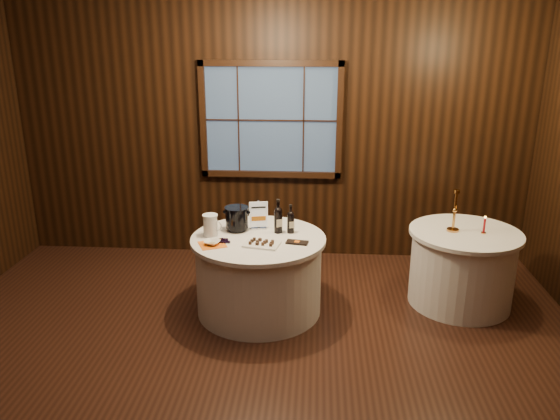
# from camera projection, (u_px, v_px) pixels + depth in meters

# --- Properties ---
(ground) EXTENTS (6.00, 6.00, 0.00)m
(ground) POSITION_uv_depth(u_px,v_px,m) (246.00, 369.00, 4.44)
(ground) COLOR black
(ground) RESTS_ON ground
(back_wall) EXTENTS (6.00, 0.10, 3.00)m
(back_wall) POSITION_uv_depth(u_px,v_px,m) (271.00, 129.00, 6.32)
(back_wall) COLOR black
(back_wall) RESTS_ON ground
(main_table) EXTENTS (1.28, 1.28, 0.77)m
(main_table) POSITION_uv_depth(u_px,v_px,m) (259.00, 274.00, 5.27)
(main_table) COLOR silver
(main_table) RESTS_ON ground
(side_table) EXTENTS (1.08, 1.08, 0.77)m
(side_table) POSITION_uv_depth(u_px,v_px,m) (462.00, 267.00, 5.42)
(side_table) COLOR silver
(side_table) RESTS_ON ground
(sign_stand) EXTENTS (0.18, 0.11, 0.29)m
(sign_stand) POSITION_uv_depth(u_px,v_px,m) (258.00, 219.00, 5.34)
(sign_stand) COLOR silver
(sign_stand) RESTS_ON main_table
(port_bottle_left) EXTENTS (0.08, 0.09, 0.34)m
(port_bottle_left) POSITION_uv_depth(u_px,v_px,m) (278.00, 218.00, 5.23)
(port_bottle_left) COLOR black
(port_bottle_left) RESTS_ON main_table
(port_bottle_right) EXTENTS (0.07, 0.08, 0.28)m
(port_bottle_right) POSITION_uv_depth(u_px,v_px,m) (291.00, 221.00, 5.23)
(port_bottle_right) COLOR black
(port_bottle_right) RESTS_ON main_table
(ice_bucket) EXTENTS (0.23, 0.23, 0.24)m
(ice_bucket) POSITION_uv_depth(u_px,v_px,m) (237.00, 218.00, 5.29)
(ice_bucket) COLOR black
(ice_bucket) RESTS_ON main_table
(chocolate_plate) EXTENTS (0.35, 0.27, 0.05)m
(chocolate_plate) POSITION_uv_depth(u_px,v_px,m) (262.00, 243.00, 4.95)
(chocolate_plate) COLOR white
(chocolate_plate) RESTS_ON main_table
(chocolate_box) EXTENTS (0.21, 0.13, 0.02)m
(chocolate_box) POSITION_uv_depth(u_px,v_px,m) (297.00, 242.00, 5.00)
(chocolate_box) COLOR black
(chocolate_box) RESTS_ON main_table
(grape_bunch) EXTENTS (0.17, 0.09, 0.04)m
(grape_bunch) POSITION_uv_depth(u_px,v_px,m) (225.00, 240.00, 5.02)
(grape_bunch) COLOR black
(grape_bunch) RESTS_ON main_table
(glass_pitcher) EXTENTS (0.19, 0.15, 0.21)m
(glass_pitcher) POSITION_uv_depth(u_px,v_px,m) (211.00, 225.00, 5.16)
(glass_pitcher) COLOR white
(glass_pitcher) RESTS_ON main_table
(orange_napkin) EXTENTS (0.30, 0.30, 0.00)m
(orange_napkin) POSITION_uv_depth(u_px,v_px,m) (212.00, 244.00, 4.97)
(orange_napkin) COLOR orange
(orange_napkin) RESTS_ON main_table
(cracker_bowl) EXTENTS (0.17, 0.17, 0.03)m
(cracker_bowl) POSITION_uv_depth(u_px,v_px,m) (212.00, 242.00, 4.96)
(cracker_bowl) COLOR white
(cracker_bowl) RESTS_ON orange_napkin
(brass_candlestick) EXTENTS (0.12, 0.12, 0.42)m
(brass_candlestick) POSITION_uv_depth(u_px,v_px,m) (454.00, 216.00, 5.27)
(brass_candlestick) COLOR #C2833C
(brass_candlestick) RESTS_ON side_table
(red_candle) EXTENTS (0.05, 0.05, 0.18)m
(red_candle) POSITION_uv_depth(u_px,v_px,m) (484.00, 227.00, 5.23)
(red_candle) COLOR #C2833C
(red_candle) RESTS_ON side_table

